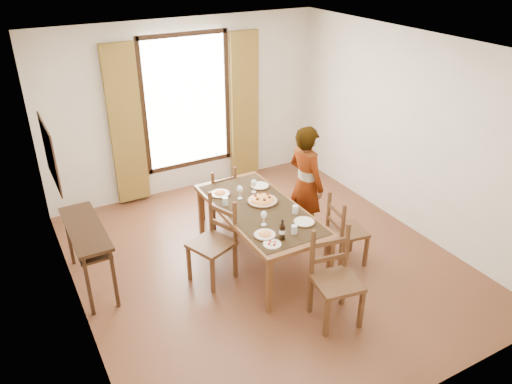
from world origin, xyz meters
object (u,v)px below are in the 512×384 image
console_table (86,235)px  dining_table (260,213)px  man (306,184)px  pasta_platter (262,198)px

console_table → dining_table: 2.07m
console_table → man: size_ratio=0.74×
dining_table → pasta_platter: pasta_platter is taller
console_table → pasta_platter: pasta_platter is taller
dining_table → man: bearing=12.8°
man → pasta_platter: 0.69m
pasta_platter → console_table: bearing=169.5°
console_table → dining_table: (2.00, -0.52, 0.01)m
dining_table → console_table: bearing=165.3°
man → pasta_platter: man is taller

